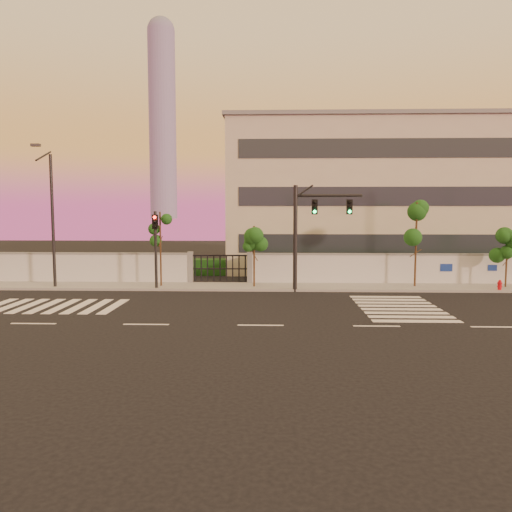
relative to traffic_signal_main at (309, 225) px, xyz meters
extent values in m
plane|color=black|center=(-2.72, -9.10, -4.10)|extent=(120.00, 120.00, 0.00)
cube|color=gray|center=(-2.72, 1.40, -4.02)|extent=(60.00, 3.00, 0.15)
cube|color=silver|center=(-20.22, 2.90, -3.10)|extent=(25.00, 0.30, 2.00)
cube|color=slate|center=(-20.22, 2.90, -2.04)|extent=(25.00, 0.36, 0.12)
cube|color=silver|center=(11.78, 2.90, -3.10)|extent=(31.00, 0.30, 2.00)
cube|color=slate|center=(11.78, 2.90, -2.04)|extent=(31.00, 0.36, 0.12)
cube|color=slate|center=(-7.72, 2.90, -3.00)|extent=(0.35, 0.35, 2.20)
cube|color=slate|center=(-3.72, 2.90, -3.00)|extent=(0.35, 0.35, 2.20)
cube|color=#103510|center=(6.28, 5.40, -3.20)|extent=(20.00, 2.00, 1.80)
cube|color=#103510|center=(-18.72, 5.40, -3.40)|extent=(12.00, 1.80, 1.40)
cube|color=#103510|center=(-5.72, 7.90, -3.50)|extent=(6.00, 1.50, 1.20)
cube|color=#B9B09C|center=(6.28, 12.90, 1.90)|extent=(24.00, 12.00, 12.00)
cube|color=#262D38|center=(6.28, 6.88, -1.60)|extent=(22.00, 0.08, 1.40)
cube|color=#262D38|center=(6.28, 6.88, 1.90)|extent=(22.00, 0.08, 1.40)
cube|color=#262D38|center=(6.28, 6.88, 5.40)|extent=(22.00, 0.08, 1.40)
cube|color=slate|center=(6.28, 12.90, 8.00)|extent=(24.40, 12.40, 0.30)
cylinder|color=slate|center=(-67.72, 270.90, 50.90)|extent=(16.00, 16.00, 110.00)
sphere|color=slate|center=(-67.72, 270.90, 105.90)|extent=(16.00, 16.00, 16.00)
cube|color=silver|center=(-15.82, -5.10, -4.09)|extent=(0.50, 4.00, 0.02)
cube|color=silver|center=(-14.92, -5.10, -4.09)|extent=(0.50, 4.00, 0.02)
cube|color=silver|center=(-14.02, -5.10, -4.09)|extent=(0.50, 4.00, 0.02)
cube|color=silver|center=(-13.12, -5.10, -4.09)|extent=(0.50, 4.00, 0.02)
cube|color=silver|center=(-12.22, -5.10, -4.09)|extent=(0.50, 4.00, 0.02)
cube|color=silver|center=(-11.32, -5.10, -4.09)|extent=(0.50, 4.00, 0.02)
cube|color=silver|center=(-10.42, -5.10, -4.09)|extent=(0.50, 4.00, 0.02)
cube|color=silver|center=(4.28, -8.10, -4.09)|extent=(4.00, 0.50, 0.02)
cube|color=silver|center=(4.28, -7.20, -4.09)|extent=(4.00, 0.50, 0.02)
cube|color=silver|center=(4.28, -6.30, -4.09)|extent=(4.00, 0.50, 0.02)
cube|color=silver|center=(4.28, -5.40, -4.09)|extent=(4.00, 0.50, 0.02)
cube|color=silver|center=(4.28, -4.50, -4.09)|extent=(4.00, 0.50, 0.02)
cube|color=silver|center=(4.28, -3.60, -4.09)|extent=(4.00, 0.50, 0.02)
cube|color=silver|center=(4.28, -2.70, -4.09)|extent=(4.00, 0.50, 0.02)
cube|color=silver|center=(4.28, -1.80, -4.09)|extent=(4.00, 0.50, 0.02)
cube|color=silver|center=(-12.72, -9.10, -4.09)|extent=(2.00, 0.15, 0.01)
cube|color=silver|center=(-7.72, -9.10, -4.09)|extent=(2.00, 0.15, 0.01)
cube|color=silver|center=(-2.72, -9.10, -4.09)|extent=(2.00, 0.15, 0.01)
cube|color=silver|center=(2.28, -9.10, -4.09)|extent=(2.00, 0.15, 0.01)
cube|color=silver|center=(7.28, -9.10, -4.09)|extent=(2.00, 0.15, 0.01)
cylinder|color=#382314|center=(-9.34, 1.16, -1.66)|extent=(0.11, 0.11, 4.88)
sphere|color=#154714|center=(-9.34, 1.16, -0.19)|extent=(0.99, 0.99, 0.99)
sphere|color=#154714|center=(-9.02, 1.34, -0.92)|extent=(0.76, 0.76, 0.76)
sphere|color=#154714|center=(-9.61, 1.02, -0.68)|extent=(0.72, 0.72, 0.72)
cylinder|color=#382314|center=(-3.36, 1.05, -2.10)|extent=(0.12, 0.12, 3.99)
sphere|color=#154714|center=(-3.36, 1.05, -0.91)|extent=(1.09, 1.09, 1.09)
sphere|color=#154714|center=(-3.01, 1.25, -1.50)|extent=(0.83, 0.83, 0.83)
sphere|color=#154714|center=(-3.66, 0.90, -1.30)|extent=(0.79, 0.79, 0.79)
cylinder|color=#382314|center=(6.90, 1.52, -1.36)|extent=(0.12, 0.12, 5.47)
sphere|color=#154714|center=(6.90, 1.52, 0.28)|extent=(1.11, 1.11, 1.11)
sphere|color=#154714|center=(7.25, 1.72, -0.54)|extent=(0.85, 0.85, 0.85)
sphere|color=#154714|center=(6.59, 1.36, -0.27)|extent=(0.81, 0.81, 0.81)
cylinder|color=#382314|center=(12.55, 1.40, -2.31)|extent=(0.11, 0.11, 3.57)
sphere|color=#154714|center=(12.55, 1.40, -1.24)|extent=(0.99, 0.99, 0.99)
sphere|color=#154714|center=(12.87, 1.58, -1.78)|extent=(0.76, 0.76, 0.76)
sphere|color=#154714|center=(12.28, 1.26, -1.60)|extent=(0.72, 0.72, 0.72)
cylinder|color=black|center=(-0.82, 0.01, -0.86)|extent=(0.25, 0.25, 6.48)
cylinder|color=black|center=(1.17, 0.01, 1.76)|extent=(3.97, 0.56, 0.17)
cube|color=black|center=(0.33, -0.04, 1.08)|extent=(0.37, 0.19, 0.94)
sphere|color=#0CF259|center=(0.33, -0.15, 0.79)|extent=(0.21, 0.21, 0.21)
cube|color=black|center=(2.42, -0.04, 1.08)|extent=(0.37, 0.19, 0.94)
sphere|color=#0CF259|center=(2.42, -0.15, 0.79)|extent=(0.21, 0.21, 0.21)
cylinder|color=black|center=(-9.45, 0.30, -1.64)|extent=(0.17, 0.17, 4.92)
cube|color=black|center=(-9.45, 0.25, 0.16)|extent=(0.38, 0.20, 0.98)
sphere|color=red|center=(-9.45, 0.14, 0.47)|extent=(0.22, 0.22, 0.22)
cylinder|color=black|center=(-16.03, 0.67, 0.13)|extent=(0.19, 0.19, 8.45)
cylinder|color=black|center=(-16.03, -0.28, 4.14)|extent=(0.11, 2.02, 0.82)
cube|color=#3F3F44|center=(-16.03, -1.23, 4.67)|extent=(0.53, 0.26, 0.16)
cylinder|color=red|center=(11.63, 0.15, -3.84)|extent=(0.22, 0.22, 0.51)
cylinder|color=red|center=(11.63, 0.15, -3.54)|extent=(0.28, 0.28, 0.10)
sphere|color=red|center=(11.63, 0.15, -3.43)|extent=(0.18, 0.18, 0.18)
cylinder|color=red|center=(11.63, 0.15, -3.74)|extent=(0.30, 0.16, 0.10)
camera|label=1|loc=(-2.24, -30.32, 0.88)|focal=35.00mm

